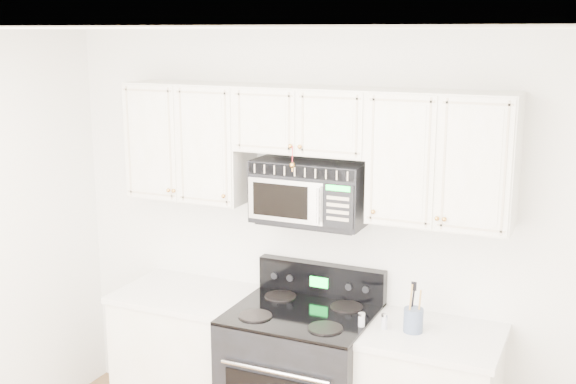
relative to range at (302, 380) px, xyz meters
The scene contains 8 objects.
room 1.62m from the range, 92.10° to the right, with size 3.51×3.51×2.61m.
base_cabinet_left 0.85m from the range, behind, with size 0.86×0.65×0.92m.
range is the anchor object (origin of this frame).
upper_cabinets 1.46m from the range, 104.93° to the left, with size 2.44×0.37×0.75m.
microwave 1.17m from the range, 97.38° to the left, with size 0.69×0.39×0.38m.
utensil_crock 0.85m from the range, ahead, with size 0.11×0.11×0.30m.
shaker_salt 0.63m from the range, ahead, with size 0.04×0.04×0.10m.
shaker_pepper 0.71m from the range, ahead, with size 0.04×0.04×0.09m.
Camera 1 is at (1.65, -2.37, 2.60)m, focal length 45.00 mm.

